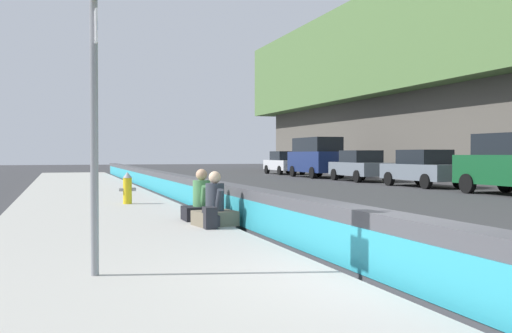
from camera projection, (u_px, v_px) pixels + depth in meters
ground_plane at (393, 289)px, 6.70m from camera, size 160.00×160.00×0.00m
sidewalk_strip at (158, 301)px, 5.87m from camera, size 80.00×4.40×0.14m
jersey_barrier at (393, 251)px, 6.69m from camera, size 76.00×0.45×0.85m
route_sign_post at (94, 93)px, 6.70m from camera, size 0.44×0.09×3.60m
fire_hydrant at (127, 188)px, 16.38m from camera, size 0.26×0.46×0.88m
seated_person_foreground at (215, 208)px, 11.45m from camera, size 0.75×0.84×1.05m
seated_person_middle at (202, 204)px, 12.38m from camera, size 0.68×0.77×1.07m
backpack at (210, 218)px, 10.97m from camera, size 0.32×0.28×0.40m
parked_car_fourth at (423, 168)px, 27.24m from camera, size 4.55×2.05×1.71m
parked_car_midline at (360, 166)px, 32.92m from camera, size 4.54×2.03×1.71m
parked_car_far at (316, 156)px, 38.13m from camera, size 5.11×2.11×2.56m
parked_car_farther at (284, 163)px, 44.21m from camera, size 4.51×1.97×1.71m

